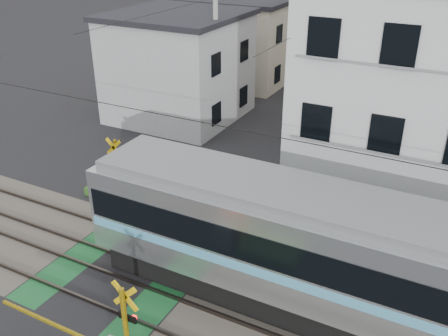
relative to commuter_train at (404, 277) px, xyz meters
The scene contains 10 objects.
ground 9.29m from the commuter_train, behind, with size 120.00×120.00×0.00m, color black.
track_bed 9.28m from the commuter_train, behind, with size 120.00×120.00×0.14m.
commuter_train is the anchor object (origin of this frame).
crossing_signal_far 11.89m from the commuter_train, 168.00° to the left, with size 4.74×0.65×3.09m.
apartment_block 8.67m from the commuter_train, 93.13° to the left, with size 10.20×8.36×9.30m.
houses_row 26.23m from the commuter_train, 109.39° to the left, with size 22.07×31.35×6.80m.
catenary 3.52m from the commuter_train, 158.44° to the right, with size 60.00×5.04×7.00m.
utility_poles 24.07m from the commuter_train, 114.65° to the left, with size 7.90×42.00×8.00m.
pedestrian 25.55m from the commuter_train, 111.53° to the left, with size 0.60×0.40×1.66m, color #2F2F3A.
weed_patches 7.58m from the commuter_train, 169.84° to the right, with size 10.25×8.80×0.40m.
Camera 1 is at (9.65, -10.88, 11.05)m, focal length 40.00 mm.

